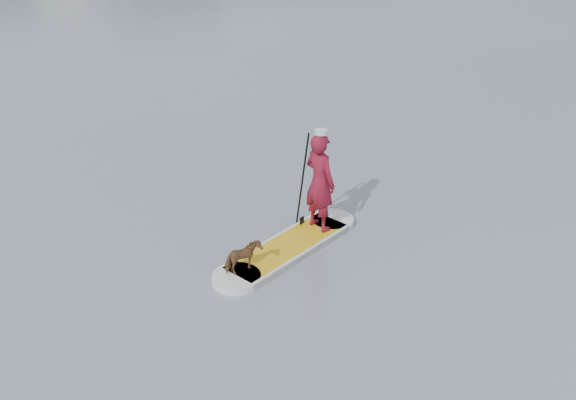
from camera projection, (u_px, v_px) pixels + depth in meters
ground at (317, 242)px, 11.43m from camera, size 140.00×140.00×0.00m
paddleboard at (288, 248)px, 11.16m from camera, size 3.19×1.53×0.12m
paddler at (320, 182)px, 11.26m from camera, size 0.54×0.73×1.82m
white_cap at (321, 132)px, 10.83m from camera, size 0.22×0.22×0.07m
dog at (243, 258)px, 10.29m from camera, size 0.64×0.34×0.52m
paddle at (302, 191)px, 11.47m from camera, size 0.12×0.30×2.00m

